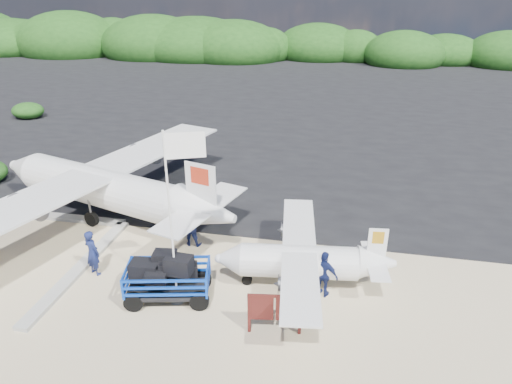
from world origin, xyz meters
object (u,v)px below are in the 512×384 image
(crew_a, at_px, (92,253))
(aircraft_small, at_px, (147,93))
(aircraft_large, at_px, (504,138))
(signboard, at_px, (274,332))
(baggage_cart, at_px, (170,298))
(crew_b, at_px, (191,226))
(flagpole, at_px, (178,301))
(crew_c, at_px, (324,274))

(crew_a, distance_m, aircraft_small, 31.23)
(aircraft_large, bearing_deg, aircraft_small, 0.48)
(signboard, height_order, crew_a, crew_a)
(baggage_cart, height_order, crew_b, crew_b)
(flagpole, distance_m, signboard, 3.57)
(baggage_cart, height_order, aircraft_small, aircraft_small)
(crew_a, bearing_deg, crew_b, -113.51)
(crew_b, height_order, aircraft_small, crew_b)
(crew_c, relative_size, aircraft_large, 0.11)
(signboard, distance_m, crew_a, 7.30)
(crew_b, xyz_separation_m, aircraft_small, (-13.62, 26.60, -0.86))
(baggage_cart, bearing_deg, aircraft_large, 39.96)
(baggage_cart, relative_size, crew_a, 1.68)
(crew_a, xyz_separation_m, aircraft_small, (-10.78, 29.30, -0.89))
(baggage_cart, bearing_deg, crew_a, 152.46)
(signboard, height_order, aircraft_large, aircraft_large)
(signboard, relative_size, aircraft_large, 0.11)
(signboard, distance_m, aircraft_large, 25.64)
(aircraft_large, bearing_deg, crew_b, 63.35)
(aircraft_large, relative_size, aircraft_small, 2.39)
(crew_b, bearing_deg, flagpole, 101.85)
(crew_b, bearing_deg, crew_c, 157.77)
(aircraft_small, bearing_deg, baggage_cart, 107.89)
(crew_b, height_order, crew_c, same)
(baggage_cart, xyz_separation_m, signboard, (3.77, -0.94, 0.00))
(signboard, height_order, crew_b, crew_b)
(crew_c, bearing_deg, crew_a, 25.14)
(baggage_cart, xyz_separation_m, aircraft_small, (-14.02, 30.16, 0.00))
(signboard, bearing_deg, flagpole, 157.92)
(flagpole, relative_size, aircraft_small, 0.93)
(crew_b, bearing_deg, aircraft_large, -132.37)
(baggage_cart, distance_m, crew_a, 3.48)
(flagpole, bearing_deg, aircraft_small, 115.35)
(baggage_cart, distance_m, signboard, 3.88)
(flagpole, xyz_separation_m, aircraft_large, (16.06, 21.46, 0.00))
(crew_b, relative_size, aircraft_large, 0.11)
(crew_c, distance_m, aircraft_small, 34.72)
(signboard, distance_m, crew_c, 2.68)
(signboard, bearing_deg, crew_a, 157.58)
(aircraft_small, bearing_deg, signboard, 112.72)
(baggage_cart, distance_m, aircraft_large, 26.93)
(crew_c, xyz_separation_m, aircraft_small, (-19.14, 28.95, -0.86))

